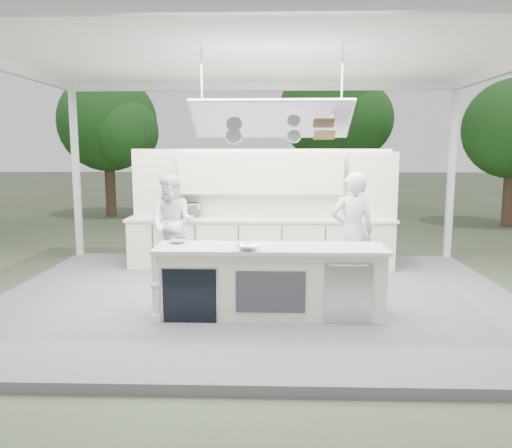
{
  "coord_description": "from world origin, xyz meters",
  "views": [
    {
      "loc": [
        0.2,
        -7.49,
        2.36
      ],
      "look_at": [
        -0.04,
        0.4,
        1.18
      ],
      "focal_mm": 35.0,
      "sensor_mm": 36.0,
      "label": 1
    }
  ],
  "objects_px": {
    "demo_island": "(269,281)",
    "back_counter": "(260,242)",
    "sous_chef": "(172,223)",
    "head_chef": "(352,232)"
  },
  "relations": [
    {
      "from": "demo_island",
      "to": "back_counter",
      "type": "relative_size",
      "value": 0.61
    },
    {
      "from": "demo_island",
      "to": "sous_chef",
      "type": "height_order",
      "value": "sous_chef"
    },
    {
      "from": "head_chef",
      "to": "back_counter",
      "type": "bearing_deg",
      "value": -51.59
    },
    {
      "from": "back_counter",
      "to": "head_chef",
      "type": "bearing_deg",
      "value": -46.79
    },
    {
      "from": "back_counter",
      "to": "sous_chef",
      "type": "xyz_separation_m",
      "value": [
        -1.61,
        -0.4,
        0.42
      ]
    },
    {
      "from": "head_chef",
      "to": "sous_chef",
      "type": "height_order",
      "value": "head_chef"
    },
    {
      "from": "back_counter",
      "to": "sous_chef",
      "type": "bearing_deg",
      "value": -166.04
    },
    {
      "from": "demo_island",
      "to": "back_counter",
      "type": "bearing_deg",
      "value": 93.63
    },
    {
      "from": "back_counter",
      "to": "head_chef",
      "type": "distance_m",
      "value": 2.22
    },
    {
      "from": "head_chef",
      "to": "sous_chef",
      "type": "bearing_deg",
      "value": -25.73
    }
  ]
}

